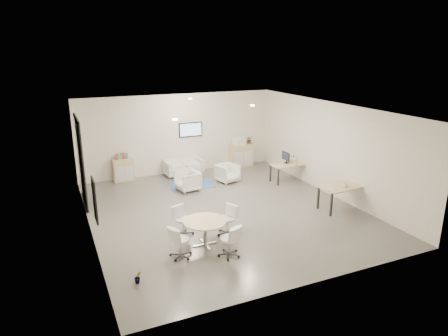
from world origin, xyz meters
name	(u,v)px	position (x,y,z in m)	size (l,w,h in m)	color
room_shell	(224,162)	(0.00, 0.00, 1.60)	(9.60, 10.60, 4.80)	#585651
glass_door	(80,159)	(-3.95, 2.51, 1.50)	(0.09, 1.90, 2.85)	black
artwork	(95,200)	(-3.97, -1.60, 1.55)	(0.05, 0.54, 1.04)	black
wall_tv	(191,130)	(0.50, 4.46, 1.75)	(0.98, 0.06, 0.58)	black
ceiling_spots	(207,107)	(-0.20, 0.83, 3.18)	(3.14, 4.14, 0.03)	#FFEAC6
sideboard_left	(124,170)	(-2.32, 4.27, 0.44)	(0.78, 0.40, 0.88)	#D8BD82
sideboard_right	(241,155)	(2.70, 4.24, 0.49)	(0.98, 0.47, 0.98)	#D8BD82
books	(122,156)	(-2.35, 4.28, 0.99)	(0.45, 0.14, 0.22)	red
printer	(239,141)	(2.59, 4.24, 1.14)	(0.51, 0.44, 0.34)	white
loveseat	(183,167)	(0.02, 4.12, 0.30)	(1.56, 0.87, 0.56)	silver
blue_rug	(192,185)	(-0.09, 2.77, 0.01)	(1.63, 1.08, 0.01)	navy
armchair_left	(188,180)	(-0.42, 2.25, 0.39)	(0.75, 0.70, 0.77)	silver
armchair_right	(227,172)	(1.28, 2.56, 0.38)	(0.73, 0.69, 0.75)	silver
desk_rear	(289,166)	(3.43, 1.65, 0.62)	(1.36, 0.72, 0.69)	#D8BD82
desk_front	(343,188)	(3.50, -1.38, 0.70)	(1.56, 0.90, 0.78)	#D8BD82
monitor	(286,157)	(3.39, 1.80, 0.93)	(0.20, 0.50, 0.44)	black
round_table	(205,224)	(-1.38, -1.89, 0.59)	(1.12, 1.12, 0.68)	#D8BD82
meeting_chairs	(205,230)	(-1.38, -1.89, 0.41)	(2.30, 2.30, 0.82)	white
plant_cabinet	(249,140)	(3.08, 4.26, 1.10)	(0.28, 0.32, 0.25)	#3F7F3F
plant_floor	(138,280)	(-3.36, -2.95, 0.06)	(0.16, 0.29, 0.13)	#3F7F3F
cup	(346,185)	(3.45, -1.52, 0.85)	(0.14, 0.11, 0.14)	white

